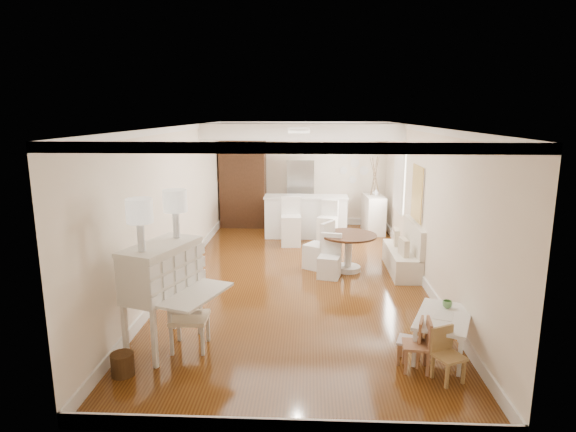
# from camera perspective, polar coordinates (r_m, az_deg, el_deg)

# --- Properties ---
(room) EXTENTS (9.00, 9.04, 2.82)m
(room) POSITION_cam_1_polar(r_m,az_deg,el_deg) (8.94, 1.64, 5.37)
(room) COLOR brown
(room) RESTS_ON ground
(secretary_bureau) EXTENTS (1.42, 1.43, 1.41)m
(secretary_bureau) POSITION_cam_1_polar(r_m,az_deg,el_deg) (6.53, -14.57, -9.19)
(secretary_bureau) COLOR white
(secretary_bureau) RESTS_ON ground
(gustavian_armchair) EXTENTS (0.52, 0.52, 0.88)m
(gustavian_armchair) POSITION_cam_1_polar(r_m,az_deg,el_deg) (6.52, -11.60, -11.59)
(gustavian_armchair) COLOR beige
(gustavian_armchair) RESTS_ON ground
(wicker_basket) EXTENTS (0.32, 0.32, 0.27)m
(wicker_basket) POSITION_cam_1_polar(r_m,az_deg,el_deg) (6.25, -19.02, -16.27)
(wicker_basket) COLOR #482D16
(wicker_basket) RESTS_ON ground
(kids_table) EXTENTS (0.97, 1.20, 0.52)m
(kids_table) POSITION_cam_1_polar(r_m,az_deg,el_deg) (6.63, 17.80, -13.26)
(kids_table) COLOR silver
(kids_table) RESTS_ON ground
(kids_chair_a) EXTENTS (0.35, 0.35, 0.66)m
(kids_chair_a) POSITION_cam_1_polar(r_m,az_deg,el_deg) (6.14, 14.98, -14.49)
(kids_chair_a) COLOR #A56D4B
(kids_chair_a) RESTS_ON ground
(kids_chair_b) EXTENTS (0.37, 0.37, 0.60)m
(kids_chair_b) POSITION_cam_1_polar(r_m,az_deg,el_deg) (6.29, 14.24, -14.07)
(kids_chair_b) COLOR #AD764E
(kids_chair_b) RESTS_ON ground
(kids_chair_c) EXTENTS (0.41, 0.41, 0.63)m
(kids_chair_c) POSITION_cam_1_polar(r_m,az_deg,el_deg) (6.02, 18.54, -15.42)
(kids_chair_c) COLOR #AB854D
(kids_chair_c) RESTS_ON ground
(banquette) EXTENTS (0.52, 1.60, 0.98)m
(banquette) POSITION_cam_1_polar(r_m,az_deg,el_deg) (9.58, 13.38, -3.61)
(banquette) COLOR silver
(banquette) RESTS_ON ground
(dining_table) EXTENTS (1.38, 1.38, 0.74)m
(dining_table) POSITION_cam_1_polar(r_m,az_deg,el_deg) (9.46, 7.15, -4.34)
(dining_table) COLOR #402314
(dining_table) RESTS_ON ground
(slip_chair_near) EXTENTS (0.47, 0.49, 0.82)m
(slip_chair_near) POSITION_cam_1_polar(r_m,az_deg,el_deg) (9.03, 4.92, -4.80)
(slip_chair_near) COLOR white
(slip_chair_near) RESTS_ON ground
(slip_chair_far) EXTENTS (0.65, 0.64, 0.97)m
(slip_chair_far) POSITION_cam_1_polar(r_m,az_deg,el_deg) (9.54, 3.63, -3.40)
(slip_chair_far) COLOR silver
(slip_chair_far) RESTS_ON ground
(breakfast_counter) EXTENTS (2.05, 0.65, 1.03)m
(breakfast_counter) POSITION_cam_1_polar(r_m,az_deg,el_deg) (11.93, 2.12, -0.05)
(breakfast_counter) COLOR white
(breakfast_counter) RESTS_ON ground
(bar_stool_left) EXTENTS (0.47, 0.47, 1.12)m
(bar_stool_left) POSITION_cam_1_polar(r_m,az_deg,el_deg) (11.12, 0.36, -0.71)
(bar_stool_left) COLOR white
(bar_stool_left) RESTS_ON ground
(bar_stool_right) EXTENTS (0.52, 0.52, 1.01)m
(bar_stool_right) POSITION_cam_1_polar(r_m,az_deg,el_deg) (11.38, 4.69, -0.74)
(bar_stool_right) COLOR white
(bar_stool_right) RESTS_ON ground
(pantry_cabinet) EXTENTS (1.20, 0.60, 2.30)m
(pantry_cabinet) POSITION_cam_1_polar(r_m,az_deg,el_deg) (13.00, -5.34, 3.77)
(pantry_cabinet) COLOR #381E11
(pantry_cabinet) RESTS_ON ground
(fridge) EXTENTS (0.75, 0.65, 1.80)m
(fridge) POSITION_cam_1_polar(r_m,az_deg,el_deg) (12.89, 3.07, 2.60)
(fridge) COLOR silver
(fridge) RESTS_ON ground
(sideboard) EXTENTS (0.53, 1.04, 0.97)m
(sideboard) POSITION_cam_1_polar(r_m,az_deg,el_deg) (12.56, 10.08, 0.25)
(sideboard) COLOR white
(sideboard) RESTS_ON ground
(pencil_cup) EXTENTS (0.13, 0.13, 0.10)m
(pencil_cup) POSITION_cam_1_polar(r_m,az_deg,el_deg) (6.77, 18.36, -9.89)
(pencil_cup) COLOR #66A45F
(pencil_cup) RESTS_ON kids_table
(branch_vase) EXTENTS (0.20, 0.20, 0.16)m
(branch_vase) POSITION_cam_1_polar(r_m,az_deg,el_deg) (12.51, 10.36, 2.82)
(branch_vase) COLOR white
(branch_vase) RESTS_ON sideboard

